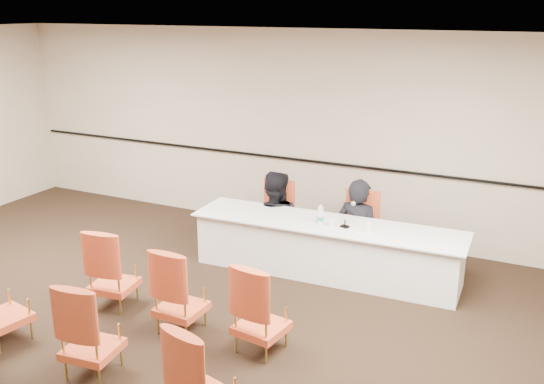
{
  "coord_description": "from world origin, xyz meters",
  "views": [
    {
      "loc": [
        3.54,
        -4.11,
        3.32
      ],
      "look_at": [
        0.28,
        2.6,
        1.0
      ],
      "focal_mm": 40.0,
      "sensor_mm": 36.0,
      "label": 1
    }
  ],
  "objects_px": {
    "aud_chair_front_mid": "(180,289)",
    "aud_chair_back_right": "(203,376)",
    "panelist_second_chair": "(274,216)",
    "drinking_glass": "(331,222)",
    "water_bottle": "(320,214)",
    "aud_chair_front_left": "(113,267)",
    "aud_chair_back_mid": "(91,327)",
    "panel_table": "(326,249)",
    "aud_chair_front_right": "(261,307)",
    "coffee_cup": "(369,228)",
    "aud_chair_back_left": "(1,298)",
    "microphone": "(345,216)",
    "panelist_main_chair": "(358,229)",
    "panelist_second": "(274,229)",
    "panelist_main": "(357,239)"
  },
  "relations": [
    {
      "from": "coffee_cup",
      "to": "aud_chair_back_left",
      "type": "relative_size",
      "value": 0.13
    },
    {
      "from": "drinking_glass",
      "to": "aud_chair_front_mid",
      "type": "bearing_deg",
      "value": -116.7
    },
    {
      "from": "aud_chair_front_left",
      "to": "aud_chair_back_mid",
      "type": "relative_size",
      "value": 1.0
    },
    {
      "from": "water_bottle",
      "to": "panelist_second",
      "type": "bearing_deg",
      "value": 148.82
    },
    {
      "from": "panelist_second_chair",
      "to": "drinking_glass",
      "type": "height_order",
      "value": "panelist_second_chair"
    },
    {
      "from": "panelist_main",
      "to": "aud_chair_back_left",
      "type": "relative_size",
      "value": 1.77
    },
    {
      "from": "water_bottle",
      "to": "aud_chair_back_left",
      "type": "bearing_deg",
      "value": -128.76
    },
    {
      "from": "panelist_main_chair",
      "to": "aud_chair_back_left",
      "type": "relative_size",
      "value": 1.0
    },
    {
      "from": "panelist_second_chair",
      "to": "aud_chair_back_right",
      "type": "relative_size",
      "value": 1.0
    },
    {
      "from": "water_bottle",
      "to": "aud_chair_front_right",
      "type": "height_order",
      "value": "aud_chair_front_right"
    },
    {
      "from": "panel_table",
      "to": "aud_chair_front_right",
      "type": "xyz_separation_m",
      "value": [
        0.07,
        -1.96,
        0.13
      ]
    },
    {
      "from": "aud_chair_front_mid",
      "to": "aud_chair_front_right",
      "type": "relative_size",
      "value": 1.0
    },
    {
      "from": "water_bottle",
      "to": "drinking_glass",
      "type": "xyz_separation_m",
      "value": [
        0.15,
        -0.02,
        -0.07
      ]
    },
    {
      "from": "panelist_second",
      "to": "panelist_second_chair",
      "type": "relative_size",
      "value": 1.79
    },
    {
      "from": "panelist_main_chair",
      "to": "aud_chair_front_mid",
      "type": "height_order",
      "value": "same"
    },
    {
      "from": "microphone",
      "to": "aud_chair_back_mid",
      "type": "relative_size",
      "value": 0.32
    },
    {
      "from": "aud_chair_front_mid",
      "to": "aud_chair_back_left",
      "type": "distance_m",
      "value": 1.8
    },
    {
      "from": "coffee_cup",
      "to": "aud_chair_front_mid",
      "type": "height_order",
      "value": "aud_chair_front_mid"
    },
    {
      "from": "panelist_second_chair",
      "to": "coffee_cup",
      "type": "height_order",
      "value": "panelist_second_chair"
    },
    {
      "from": "coffee_cup",
      "to": "panelist_main",
      "type": "bearing_deg",
      "value": 117.98
    },
    {
      "from": "panelist_second_chair",
      "to": "drinking_glass",
      "type": "distance_m",
      "value": 1.25
    },
    {
      "from": "microphone",
      "to": "aud_chair_back_right",
      "type": "xyz_separation_m",
      "value": [
        -0.08,
        -3.15,
        -0.37
      ]
    },
    {
      "from": "aud_chair_back_mid",
      "to": "aud_chair_back_right",
      "type": "xyz_separation_m",
      "value": [
        1.34,
        -0.2,
        0.0
      ]
    },
    {
      "from": "panel_table",
      "to": "aud_chair_back_mid",
      "type": "distance_m",
      "value": 3.22
    },
    {
      "from": "water_bottle",
      "to": "aud_chair_front_mid",
      "type": "relative_size",
      "value": 0.26
    },
    {
      "from": "panelist_main_chair",
      "to": "aud_chair_back_mid",
      "type": "height_order",
      "value": "same"
    },
    {
      "from": "panelist_second",
      "to": "aud_chair_front_mid",
      "type": "height_order",
      "value": "panelist_second"
    },
    {
      "from": "panelist_main",
      "to": "aud_chair_back_left",
      "type": "height_order",
      "value": "panelist_main"
    },
    {
      "from": "aud_chair_back_right",
      "to": "aud_chair_front_right",
      "type": "bearing_deg",
      "value": 108.85
    },
    {
      "from": "aud_chair_front_left",
      "to": "aud_chair_front_mid",
      "type": "height_order",
      "value": "same"
    },
    {
      "from": "aud_chair_back_right",
      "to": "aud_chair_front_left",
      "type": "bearing_deg",
      "value": 160.59
    },
    {
      "from": "aud_chair_front_left",
      "to": "aud_chair_back_mid",
      "type": "height_order",
      "value": "same"
    },
    {
      "from": "aud_chair_front_right",
      "to": "panelist_main_chair",
      "type": "bearing_deg",
      "value": 93.95
    },
    {
      "from": "panelist_main",
      "to": "aud_chair_back_mid",
      "type": "height_order",
      "value": "panelist_main"
    },
    {
      "from": "coffee_cup",
      "to": "aud_chair_back_right",
      "type": "xyz_separation_m",
      "value": [
        -0.39,
        -3.11,
        -0.28
      ]
    },
    {
      "from": "microphone",
      "to": "panelist_second_chair",
      "type": "bearing_deg",
      "value": 172.89
    },
    {
      "from": "panelist_main_chair",
      "to": "aud_chair_back_right",
      "type": "relative_size",
      "value": 1.0
    },
    {
      "from": "aud_chair_back_left",
      "to": "aud_chair_back_right",
      "type": "relative_size",
      "value": 1.0
    },
    {
      "from": "aud_chair_front_mid",
      "to": "aud_chair_front_left",
      "type": "bearing_deg",
      "value": 173.76
    },
    {
      "from": "panelist_main_chair",
      "to": "microphone",
      "type": "xyz_separation_m",
      "value": [
        0.02,
        -0.59,
        0.37
      ]
    },
    {
      "from": "panelist_second",
      "to": "panelist_second_chair",
      "type": "height_order",
      "value": "panelist_second"
    },
    {
      "from": "water_bottle",
      "to": "aud_chair_front_mid",
      "type": "height_order",
      "value": "aud_chair_front_mid"
    },
    {
      "from": "microphone",
      "to": "coffee_cup",
      "type": "xyz_separation_m",
      "value": [
        0.32,
        -0.05,
        -0.09
      ]
    },
    {
      "from": "aud_chair_front_mid",
      "to": "aud_chair_back_right",
      "type": "height_order",
      "value": "same"
    },
    {
      "from": "panelist_second_chair",
      "to": "aud_chair_back_right",
      "type": "xyz_separation_m",
      "value": [
        1.16,
        -3.69,
        0.0
      ]
    },
    {
      "from": "panelist_second",
      "to": "panelist_second_chair",
      "type": "bearing_deg",
      "value": 180.0
    },
    {
      "from": "panelist_second_chair",
      "to": "coffee_cup",
      "type": "xyz_separation_m",
      "value": [
        1.55,
        -0.59,
        0.28
      ]
    },
    {
      "from": "panelist_second_chair",
      "to": "water_bottle",
      "type": "xyz_separation_m",
      "value": [
        0.92,
        -0.56,
        0.34
      ]
    },
    {
      "from": "microphone",
      "to": "aud_chair_front_left",
      "type": "xyz_separation_m",
      "value": [
        -2.12,
        -1.8,
        -0.37
      ]
    },
    {
      "from": "aud_chair_front_left",
      "to": "aud_chair_back_right",
      "type": "height_order",
      "value": "same"
    }
  ]
}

